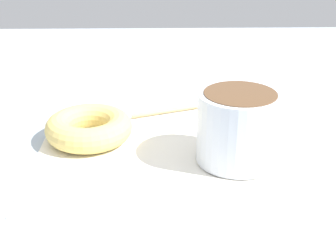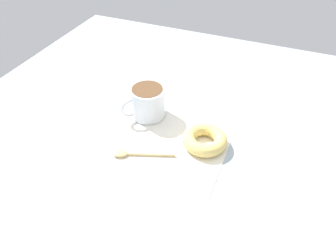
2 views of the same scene
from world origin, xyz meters
TOP-DOWN VIEW (x-y plane):
  - ground_plane at (0.00, 0.00)cm, footprint 120.00×120.00cm
  - napkin at (-2.77, 1.74)cm, footprint 30.55×30.55cm
  - coffee_cup at (-10.44, 6.36)cm, footprint 9.47×10.87cm
  - donut at (6.84, 0.95)cm, footprint 10.56×10.56cm
  - spoon at (-7.87, -8.87)cm, footprint 14.07×6.36cm

SIDE VIEW (x-z plane):
  - ground_plane at x=0.00cm, z-range -2.00..0.00cm
  - napkin at x=-2.77cm, z-range 0.00..0.30cm
  - spoon at x=-7.87cm, z-range 0.25..1.15cm
  - donut at x=6.84cm, z-range 0.30..3.37cm
  - coffee_cup at x=-10.44cm, z-range 0.45..8.42cm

